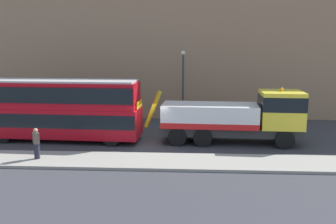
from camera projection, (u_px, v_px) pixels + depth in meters
The scene contains 7 objects.
ground_plane at pixel (150, 142), 24.36m from camera, with size 120.00×120.00×0.00m, color #38383D.
near_kerb at pixel (142, 161), 20.22m from camera, with size 60.00×2.80×0.15m, color gray.
building_facade at pixel (160, 24), 31.51m from camera, with size 60.00×1.50×16.00m.
recovery_tow_truck at pixel (237, 116), 23.93m from camera, with size 10.20×3.07×3.67m.
double_decker_bus at pixel (57, 107), 24.54m from camera, with size 11.13×3.08×4.06m.
pedestrian_onlooker at pixel (36, 144), 20.28m from camera, with size 0.45×0.48×1.71m.
street_lamp at pixel (183, 80), 30.07m from camera, with size 0.36×0.36×5.83m.
Camera 1 is at (2.54, -23.50, 6.33)m, focal length 39.78 mm.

